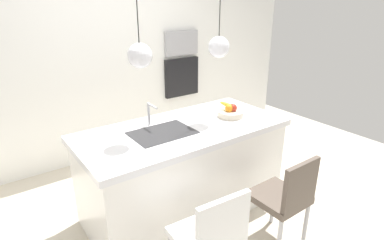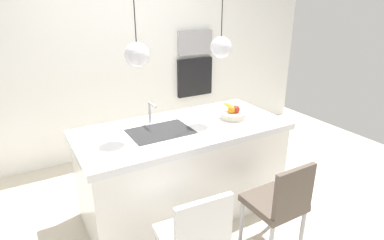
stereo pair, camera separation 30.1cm
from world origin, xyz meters
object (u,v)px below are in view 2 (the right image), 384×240
object	(u,v)px
fruit_bowl	(233,114)
oven	(195,77)
microwave	(195,43)
chair_near	(195,238)
chair_middle	(279,202)

from	to	relation	value
fruit_bowl	oven	bearing A→B (deg)	73.00
microwave	chair_near	size ratio (longest dim) A/B	0.62
fruit_bowl	chair_near	world-z (taller)	fruit_bowl
chair_middle	oven	bearing A→B (deg)	75.28
fruit_bowl	chair_middle	xyz separation A→B (m)	(-0.16, -0.87, -0.46)
chair_near	oven	bearing A→B (deg)	59.86
oven	microwave	bearing A→B (deg)	0.00
microwave	fruit_bowl	bearing A→B (deg)	-107.00
fruit_bowl	chair_middle	bearing A→B (deg)	-100.36
fruit_bowl	chair_near	xyz separation A→B (m)	(-0.96, -0.88, -0.47)
fruit_bowl	microwave	size ratio (longest dim) A/B	0.48
fruit_bowl	oven	size ratio (longest dim) A/B	0.47
fruit_bowl	microwave	distance (m)	1.76
microwave	chair_near	distance (m)	3.04
microwave	chair_near	bearing A→B (deg)	-120.14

